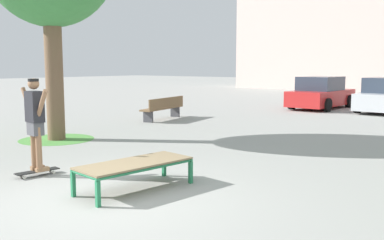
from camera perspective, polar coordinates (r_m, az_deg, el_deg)
The scene contains 7 objects.
ground_plane at distance 6.80m, azimuth -11.77°, elevation -10.27°, with size 120.00×120.00×0.00m, color #999993.
skate_box at distance 7.20m, azimuth -7.44°, elevation -5.80°, with size 1.00×1.98×0.46m.
skateboard at distance 8.60m, azimuth -19.46°, elevation -6.33°, with size 0.30×0.82×0.09m.
skater at distance 8.43m, azimuth -19.73°, elevation 0.27°, with size 1.00×0.32×1.69m.
grass_patch_near_left at distance 12.58m, azimuth -17.17°, elevation -2.41°, with size 2.01×2.01×0.01m, color #519342.
car_red at distance 21.52m, azimuth 16.43°, elevation 3.29°, with size 2.01×4.25×1.50m.
park_bench at distance 16.40m, azimuth -3.72°, elevation 1.61°, with size 0.87×2.44×0.83m.
Camera 1 is at (5.00, -4.15, 2.01)m, focal length 41.02 mm.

